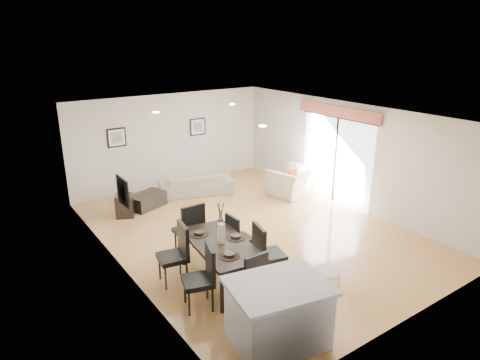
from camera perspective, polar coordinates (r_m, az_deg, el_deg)
ground at (r=9.88m, az=1.50°, el=-6.82°), size 8.00×8.00×0.00m
wall_back at (r=12.70m, az=-9.23°, el=5.24°), size 6.00×0.04×2.70m
wall_front at (r=6.83m, az=22.09°, el=-7.99°), size 6.00×0.04×2.70m
wall_left at (r=8.07m, az=-15.88°, el=-3.16°), size 0.04×8.00×2.70m
wall_right at (r=11.35m, az=13.89°, el=3.32°), size 0.04×8.00×2.70m
ceiling at (r=9.05m, az=1.65°, el=8.80°), size 6.00×8.00×0.02m
sofa at (r=12.11m, az=-5.88°, el=-0.47°), size 2.20×1.45×0.60m
armchair at (r=12.02m, az=6.96°, el=-0.23°), size 1.38×1.27×0.76m
courtyard_plant_a at (r=13.51m, az=20.38°, el=0.73°), size 0.73×0.66×0.71m
courtyard_plant_b at (r=14.26m, az=17.04°, el=1.85°), size 0.47×0.47×0.64m
dining_table at (r=7.71m, az=-2.53°, el=-8.85°), size 1.15×1.95×0.77m
dining_chair_wnear at (r=7.09m, az=-4.89°, el=-12.38°), size 0.61×0.61×1.08m
dining_chair_wfar at (r=7.81m, az=-8.37°, el=-9.25°), size 0.57×0.57×1.11m
dining_chair_enear at (r=7.76m, az=3.36°, el=-9.31°), size 0.60×0.60×1.11m
dining_chair_efar at (r=8.44m, az=-0.42°, el=-7.37°), size 0.44×0.44×0.98m
dining_chair_head at (r=6.96m, az=2.72°, el=-13.48°), size 0.45×0.45×0.99m
dining_chair_foot at (r=8.62m, az=-6.60°, el=-6.26°), size 0.52×0.52×1.14m
vase at (r=7.52m, az=-2.57°, el=-6.02°), size 0.83×1.36×0.77m
coffee_table at (r=11.39m, az=-12.29°, el=-2.68°), size 1.07×0.85×0.37m
side_table at (r=10.93m, az=-15.13°, el=-3.32°), size 0.56×0.56×0.56m
table_lamp at (r=10.75m, az=-15.36°, el=-0.75°), size 0.20×0.20×0.37m
cushion at (r=11.81m, az=6.96°, el=0.52°), size 0.34×0.17×0.32m
kitchen_island at (r=6.43m, az=5.10°, el=-17.27°), size 1.57×1.31×0.97m
bar_stool at (r=6.85m, az=11.50°, el=-12.61°), size 0.39×0.39×0.86m
framed_print_back_left at (r=12.02m, az=-16.13°, el=5.46°), size 0.52×0.04×0.52m
framed_print_back_right at (r=13.01m, az=-5.65°, el=7.07°), size 0.52×0.04×0.52m
framed_print_left_wall at (r=7.80m, az=-15.37°, el=-1.53°), size 0.04×0.52×0.52m
sliding_door at (r=11.43m, az=12.75°, el=5.15°), size 0.12×2.70×2.57m
courtyard at (r=14.39m, az=19.63°, el=4.23°), size 6.00×6.00×2.00m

